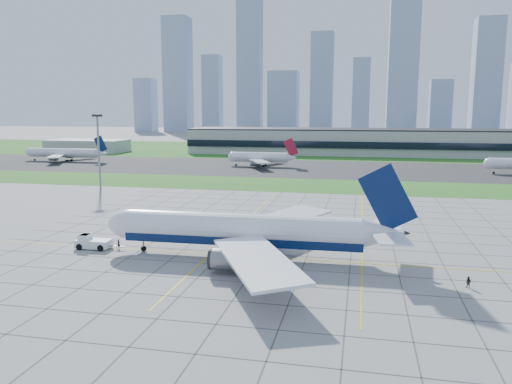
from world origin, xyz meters
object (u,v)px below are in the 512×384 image
at_px(pushback_tug, 92,242).
at_px(crew_near, 119,244).
at_px(light_mast, 98,142).
at_px(distant_jet_0, 64,153).
at_px(airliner, 244,231).
at_px(crew_far, 468,282).
at_px(distant_jet_1, 261,157).

height_order(pushback_tug, crew_near, pushback_tug).
xyz_separation_m(light_mast, distant_jet_0, (-69.07, 86.07, -11.69)).
relative_size(airliner, crew_near, 32.11).
bearing_deg(light_mast, crew_far, -36.33).
height_order(airliner, pushback_tug, airliner).
bearing_deg(light_mast, distant_jet_0, 128.75).
bearing_deg(distant_jet_0, pushback_tug, -55.68).
bearing_deg(crew_near, light_mast, 65.11).
height_order(crew_near, distant_jet_1, distant_jet_1).
xyz_separation_m(crew_near, distant_jet_1, (-1.90, 150.17, 3.58)).
bearing_deg(pushback_tug, distant_jet_1, 87.70).
xyz_separation_m(airliner, distant_jet_1, (-27.30, 150.62, -0.43)).
distance_m(airliner, pushback_tug, 30.85).
height_order(airliner, crew_far, airliner).
bearing_deg(light_mast, crew_near, -58.38).
bearing_deg(airliner, crew_near, 177.95).
bearing_deg(light_mast, distant_jet_1, 64.58).
height_order(crew_far, distant_jet_0, distant_jet_0).
xyz_separation_m(distant_jet_0, distant_jet_1, (108.52, -3.05, -0.00)).
distance_m(light_mast, crew_near, 80.33).
height_order(crew_near, crew_far, crew_far).
height_order(airliner, crew_near, airliner).
relative_size(light_mast, crew_far, 14.06).
height_order(airliner, distant_jet_0, airliner).
distance_m(light_mast, distant_jet_1, 92.65).
xyz_separation_m(light_mast, crew_near, (41.34, -67.15, -15.28)).
bearing_deg(crew_far, crew_near, -143.63).
distance_m(airliner, distant_jet_0, 205.09).
relative_size(crew_far, distant_jet_1, 0.04).
relative_size(pushback_tug, crew_far, 5.40).
height_order(light_mast, airliner, light_mast).
xyz_separation_m(crew_far, distant_jet_0, (-172.95, 162.47, 3.58)).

